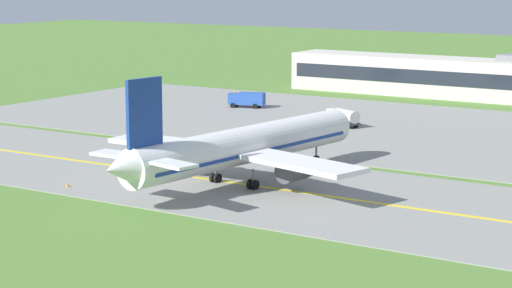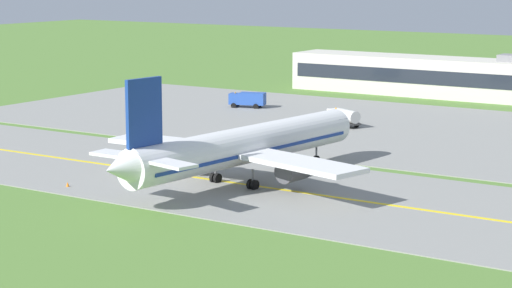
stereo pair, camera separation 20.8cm
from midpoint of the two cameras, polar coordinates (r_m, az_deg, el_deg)
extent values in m
plane|color=#517A33|center=(107.38, -4.15, -1.96)|extent=(500.00, 500.00, 0.00)
cube|color=gray|center=(107.37, -4.15, -1.94)|extent=(240.00, 28.00, 0.10)
cube|color=gray|center=(138.48, 9.71, 0.71)|extent=(140.00, 52.00, 0.10)
cube|color=yellow|center=(107.36, -4.15, -1.91)|extent=(220.00, 0.60, 0.01)
cylinder|color=white|center=(103.20, -0.66, -0.06)|extent=(7.74, 34.23, 4.00)
cone|color=white|center=(117.58, 5.02, 1.18)|extent=(4.06, 3.00, 3.80)
cone|color=white|center=(90.01, -8.17, -1.43)|extent=(3.73, 3.56, 3.40)
cube|color=navy|center=(103.29, -0.66, -0.33)|extent=(7.52, 31.54, 0.36)
cube|color=#1E232D|center=(115.67, 4.41, 1.39)|extent=(3.58, 2.17, 0.70)
cube|color=white|center=(107.27, -4.90, 0.03)|extent=(15.13, 5.23, 0.50)
cylinder|color=#47474C|center=(107.61, -3.39, -0.68)|extent=(2.66, 3.63, 2.30)
cylinder|color=black|center=(108.77, -2.82, -0.55)|extent=(2.11, 0.48, 2.10)
cube|color=white|center=(96.43, 2.39, -1.10)|extent=(15.72, 8.37, 0.50)
cylinder|color=#47474C|center=(99.46, 2.15, -1.57)|extent=(2.66, 3.63, 2.30)
cylinder|color=black|center=(100.72, 2.70, -1.43)|extent=(2.11, 0.48, 2.10)
cube|color=navy|center=(91.47, -6.68, 1.87)|extent=(0.88, 4.42, 6.50)
cube|color=white|center=(94.37, -8.07, -0.64)|extent=(6.01, 2.44, 0.30)
cube|color=white|center=(89.86, -5.29, -1.13)|extent=(6.37, 3.63, 0.30)
cylinder|color=slate|center=(113.85, 3.53, -0.55)|extent=(0.24, 0.24, 1.65)
cylinder|color=black|center=(114.01, 3.52, -0.95)|extent=(0.47, 1.13, 1.10)
cylinder|color=slate|center=(103.92, -2.46, -1.58)|extent=(0.24, 0.24, 1.65)
cylinder|color=black|center=(104.27, -2.57, -2.01)|extent=(0.47, 1.13, 1.10)
cylinder|color=black|center=(103.91, -2.35, -2.05)|extent=(0.47, 1.13, 1.10)
cylinder|color=slate|center=(100.62, -0.24, -1.97)|extent=(0.24, 0.24, 1.65)
cylinder|color=black|center=(100.97, -0.36, -2.40)|extent=(0.47, 1.13, 1.10)
cylinder|color=black|center=(100.63, -0.12, -2.45)|extent=(0.47, 1.13, 1.10)
cube|color=#264CA5|center=(161.05, -1.31, 2.70)|extent=(2.32, 2.45, 1.80)
cube|color=#1E232D|center=(161.23, -1.58, 2.82)|extent=(0.68, 1.79, 0.81)
cube|color=#264CA5|center=(160.23, -0.28, 2.70)|extent=(4.64, 3.28, 2.00)
cylinder|color=orange|center=(160.92, -1.32, 3.05)|extent=(0.20, 0.20, 0.18)
cylinder|color=black|center=(160.24, -1.41, 2.28)|extent=(0.95, 0.56, 0.90)
cylinder|color=black|center=(162.14, -1.21, 2.38)|extent=(0.95, 0.56, 0.90)
cylinder|color=black|center=(159.17, -0.09, 2.23)|extent=(0.95, 0.56, 0.90)
cylinder|color=black|center=(161.17, 0.10, 2.33)|extent=(0.95, 0.56, 0.90)
cube|color=silver|center=(143.35, 4.67, 1.73)|extent=(2.53, 2.61, 1.80)
cube|color=#1E232D|center=(143.93, 4.50, 1.89)|extent=(0.97, 1.68, 0.81)
cylinder|color=silver|center=(140.87, 5.35, 1.67)|extent=(4.55, 3.56, 1.80)
cube|color=#383838|center=(141.02, 5.34, 1.26)|extent=(4.69, 3.82, 0.24)
cylinder|color=orange|center=(143.21, 4.67, 2.12)|extent=(0.20, 0.20, 0.18)
cylinder|color=black|center=(142.96, 4.33, 1.28)|extent=(0.94, 0.69, 0.90)
cylinder|color=black|center=(144.07, 4.99, 1.34)|extent=(0.94, 0.69, 0.90)
cylinder|color=black|center=(139.79, 5.18, 1.07)|extent=(0.94, 0.69, 0.90)
cylinder|color=black|center=(140.98, 5.89, 1.13)|extent=(0.94, 0.69, 0.90)
cube|color=beige|center=(178.15, 11.11, 3.89)|extent=(59.14, 9.54, 6.99)
cube|color=#1E232D|center=(173.66, 10.52, 3.86)|extent=(56.77, 0.10, 2.52)
cube|color=slate|center=(173.77, 14.79, 4.94)|extent=(4.00, 4.00, 1.20)
cone|color=orange|center=(103.85, -11.14, -2.38)|extent=(0.44, 0.44, 0.60)
camera|label=1|loc=(0.10, -90.06, -0.01)|focal=67.63mm
camera|label=2|loc=(0.10, 89.94, 0.01)|focal=67.63mm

